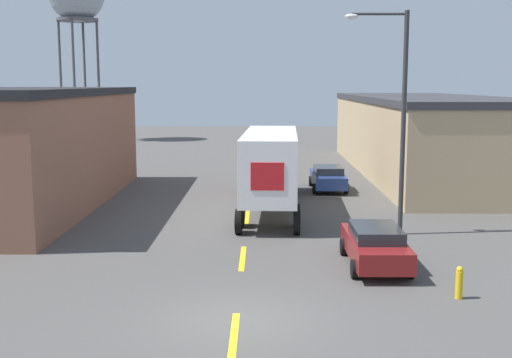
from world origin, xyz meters
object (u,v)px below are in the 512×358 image
Objects in this scene: fire_hydrant at (459,283)px; semi_truck at (271,163)px; parked_car_right_far at (328,177)px; parked_car_right_near at (375,245)px; street_lamp at (397,109)px.

semi_truck is at bearing 111.78° from fire_hydrant.
semi_truck is at bearing -119.80° from parked_car_right_far.
parked_car_right_near is 6.88m from street_lamp.
fire_hydrant is at bearing -65.92° from semi_truck.
semi_truck is 14.83m from fire_hydrant.
semi_truck is 8.01m from street_lamp.
semi_truck reaches higher than parked_car_right_near.
parked_car_right_near reaches higher than fire_hydrant.
street_lamp is at bearing 91.91° from fire_hydrant.
street_lamp is at bearing -43.64° from semi_truck.
street_lamp reaches higher than fire_hydrant.
street_lamp reaches higher than parked_car_right_near.
parked_car_right_far is at bearing 95.55° from fire_hydrant.
parked_car_right_near is at bearing -108.72° from street_lamp.
parked_car_right_far is (3.53, 6.16, -1.63)m from semi_truck.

